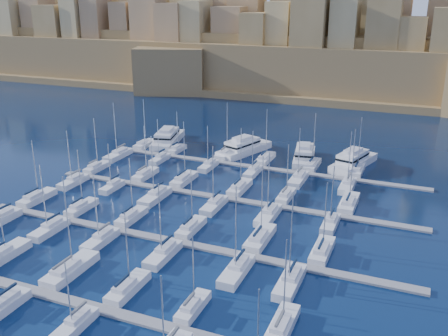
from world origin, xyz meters
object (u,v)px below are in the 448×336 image
at_px(motor_yacht_b, 244,147).
at_px(motor_yacht_c, 304,155).
at_px(sailboat_4, 193,307).
at_px(motor_yacht_a, 168,138).
at_px(motor_yacht_d, 353,160).
at_px(sailboat_2, 70,269).

distance_m(motor_yacht_b, motor_yacht_c, 17.37).
height_order(sailboat_4, motor_yacht_a, sailboat_4).
bearing_deg(motor_yacht_d, sailboat_2, -115.67).
relative_size(sailboat_2, motor_yacht_d, 0.88).
height_order(sailboat_4, motor_yacht_c, sailboat_4).
distance_m(motor_yacht_a, motor_yacht_c, 41.44).
height_order(sailboat_2, motor_yacht_c, sailboat_2).
bearing_deg(motor_yacht_b, sailboat_4, -75.30).
height_order(sailboat_2, motor_yacht_b, sailboat_2).
distance_m(sailboat_4, motor_yacht_b, 74.07).
bearing_deg(motor_yacht_d, motor_yacht_c, -177.70).
bearing_deg(motor_yacht_a, sailboat_2, -73.73).
distance_m(sailboat_4, motor_yacht_a, 83.76).
relative_size(motor_yacht_b, motor_yacht_d, 1.02).
height_order(sailboat_2, motor_yacht_d, sailboat_2).
distance_m(sailboat_4, motor_yacht_c, 70.95).
distance_m(sailboat_2, motor_yacht_d, 77.48).
bearing_deg(motor_yacht_c, sailboat_2, -106.77).
relative_size(sailboat_2, motor_yacht_a, 0.83).
relative_size(motor_yacht_b, motor_yacht_c, 1.09).
bearing_deg(sailboat_4, motor_yacht_c, 91.16).
bearing_deg(motor_yacht_b, motor_yacht_d, -0.39).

